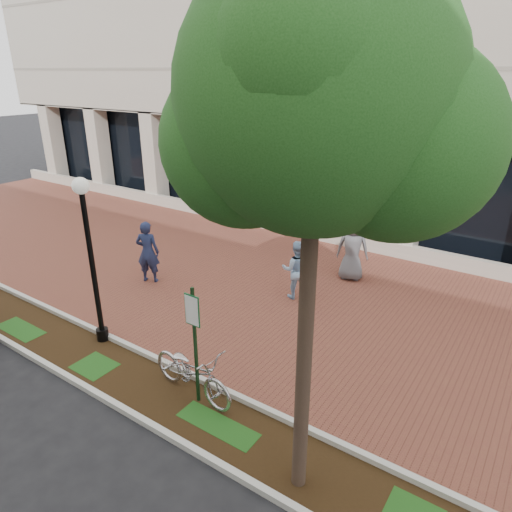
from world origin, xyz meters
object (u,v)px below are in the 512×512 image
Objects in this scene: locked_bicycle at (192,371)px; pedestrian_mid at (296,270)px; parking_sign at (194,332)px; pedestrian_left at (148,252)px; lamppost at (91,253)px; pedestrian_right at (353,249)px; street_tree at (321,115)px.

pedestrian_mid is at bearing 10.53° from locked_bicycle.
parking_sign reaches higher than pedestrian_mid.
parking_sign is at bearing -110.53° from locked_bicycle.
pedestrian_left is at bearing 60.63° from locked_bicycle.
pedestrian_mid is at bearing 97.95° from parking_sign.
pedestrian_left is at bearing 116.90° from lamppost.
street_tree is at bearing 91.18° from pedestrian_right.
lamppost is at bearing 174.35° from parking_sign.
street_tree is at bearing 127.28° from pedestrian_left.
parking_sign is 6.93m from pedestrian_right.
parking_sign is 0.63× the size of lamppost.
street_tree reaches higher than lamppost.
lamppost reaches higher than pedestrian_mid.
locked_bicycle is at bearing 167.51° from street_tree.
lamppost is 3.54m from locked_bicycle.
pedestrian_left reaches higher than pedestrian_mid.
lamppost is 3.54m from pedestrian_left.
lamppost is 5.44m from pedestrian_mid.
pedestrian_right is at bearing -169.40° from pedestrian_left.
street_tree reaches higher than parking_sign.
parking_sign is at bearing 120.07° from pedestrian_left.
locked_bicycle is at bearing 69.99° from pedestrian_right.
pedestrian_left reaches higher than locked_bicycle.
street_tree is at bearing -8.57° from lamppost.
parking_sign is at bearing 168.68° from street_tree.
pedestrian_left is 1.13× the size of pedestrian_mid.
street_tree is at bearing 92.47° from pedestrian_mid.
locked_bicycle is at bearing -4.97° from lamppost.
street_tree is at bearing -96.90° from locked_bicycle.
street_tree is at bearing -10.58° from parking_sign.
parking_sign is 1.45× the size of pedestrian_mid.
parking_sign reaches higher than locked_bicycle.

